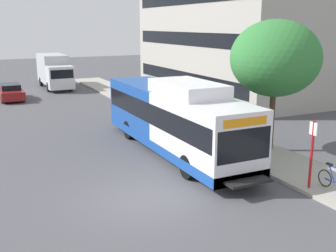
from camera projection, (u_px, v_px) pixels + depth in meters
ground_plane at (86, 144)px, 21.90m from camera, size 120.00×120.00×0.00m
sidewalk_curb at (218, 136)px, 23.11m from camera, size 3.00×56.00×0.14m
transit_bus at (174, 118)px, 20.10m from camera, size 2.58×12.25×3.65m
bus_stop_sign_pole at (312, 149)px, 15.27m from camera, size 0.10×0.36×2.60m
street_tree_near_stop at (275, 58)px, 19.61m from camera, size 4.29×4.29×6.26m
parked_car_far_lane at (11, 92)px, 34.54m from camera, size 1.80×4.50×1.33m
box_truck_background at (54, 70)px, 40.70m from camera, size 2.32×7.01×3.25m
lattice_comm_tower at (196, 7)px, 52.22m from camera, size 1.10×1.10×25.32m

